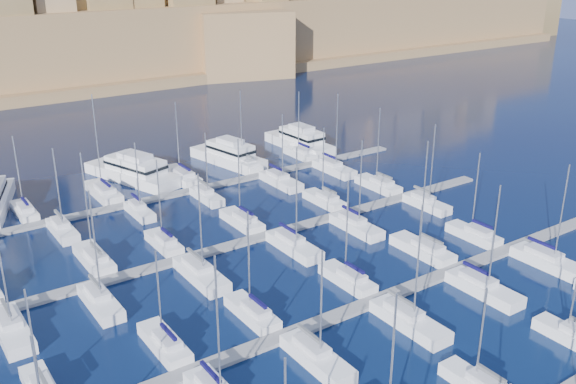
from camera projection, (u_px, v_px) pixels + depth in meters
ground at (308, 264)px, 82.03m from camera, size 600.00×600.00×0.00m
pontoon_mid_near at (370, 303)px, 72.71m from camera, size 84.00×2.00×0.40m
pontoon_mid_far at (266, 236)px, 89.66m from camera, size 84.00×2.00×0.40m
pontoon_far at (195, 190)px, 106.61m from camera, size 84.00×2.00×0.40m
sailboat_4 at (571, 336)px, 65.57m from camera, size 2.30×7.65×13.01m
sailboat_13 at (165, 344)px, 64.34m from camera, size 2.50×8.33×11.13m
sailboat_14 at (253, 313)px, 69.75m from camera, size 2.48×8.26×12.81m
sailboat_15 at (348, 279)px, 76.89m from camera, size 2.51×8.37×13.30m
sailboat_16 at (423, 249)px, 84.35m from camera, size 2.88×9.61×15.74m
sailboat_17 at (474, 235)px, 88.74m from camera, size 2.47×8.23×12.73m
sailboat_20 at (316, 357)px, 62.16m from camera, size 2.72×9.08×12.78m
sailboat_21 at (409, 320)px, 68.28m from camera, size 2.92×9.74×14.53m
sailboat_22 at (483, 288)px, 74.72m from camera, size 2.87×9.56×14.05m
sailboat_23 at (549, 262)px, 81.02m from camera, size 3.01×10.04×14.18m
sailboat_25 at (94, 259)px, 81.82m from camera, size 2.78×9.26×15.06m
sailboat_26 at (164, 243)px, 86.28m from camera, size 2.39×7.96×12.63m
sailboat_27 at (242, 221)px, 93.18m from camera, size 2.65×8.84×13.30m
sailboat_28 at (324, 200)px, 100.88m from camera, size 2.51×8.36×12.63m
sailboat_29 at (378, 185)px, 107.29m from camera, size 2.72×9.05×14.06m
sailboat_30 at (12, 330)px, 66.64m from camera, size 2.85×9.50×14.88m
sailboat_31 at (100, 301)px, 71.93m from camera, size 2.65×8.82×14.55m
sailboat_32 at (201, 274)px, 78.00m from camera, size 2.99×9.97×14.14m
sailboat_33 at (294, 245)px, 85.45m from camera, size 2.90×9.68×14.88m
sailboat_34 at (356, 226)px, 91.46m from camera, size 2.76×9.20×13.87m
sailboat_35 at (426, 203)px, 99.53m from camera, size 2.49×8.29×13.79m
sailboat_37 at (25, 211)px, 96.61m from camera, size 2.48×8.26×12.67m
sailboat_38 at (104, 192)px, 104.03m from camera, size 3.11×10.38×17.07m
sailboat_39 at (181, 176)px, 111.35m from camera, size 3.12×10.39×14.00m
sailboat_40 at (244, 164)px, 117.42m from camera, size 2.79×9.29×14.60m
sailboat_41 at (300, 153)px, 123.65m from camera, size 2.53×8.42×13.03m
sailboat_43 at (63, 230)px, 90.26m from camera, size 2.51×8.35×13.14m
sailboat_44 at (139, 211)px, 96.73m from camera, size 2.24×7.48×11.84m
sailboat_45 at (207, 196)px, 102.55m from camera, size 2.36×7.86×11.59m
sailboat_46 at (281, 181)px, 109.12m from camera, size 2.88×9.59×12.78m
sailboat_47 at (334, 168)px, 115.23m from camera, size 2.87×9.55×14.72m
motor_yacht_b at (134, 171)px, 111.13m from camera, size 11.67×20.19×5.25m
motor_yacht_c at (229, 155)px, 119.65m from camera, size 8.09×17.19×5.25m
motor_yacht_d at (300, 140)px, 128.48m from camera, size 5.80×17.12×5.25m
fortified_city at (10, 28)px, 196.27m from camera, size 460.00×108.95×59.52m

